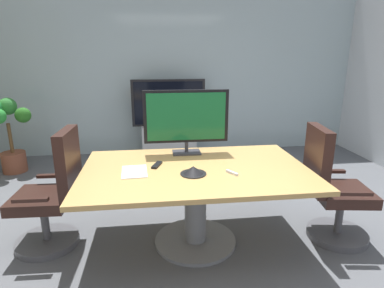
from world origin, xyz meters
name	(u,v)px	position (x,y,z in m)	size (l,w,h in m)	color
ground_plane	(205,240)	(0.00, 0.00, 0.00)	(7.27, 7.27, 0.00)	#515459
wall_back_glass_partition	(178,68)	(0.00, 2.96, 1.47)	(6.27, 0.10, 2.95)	#9EB2B7
conference_table	(195,187)	(-0.10, -0.01, 0.56)	(1.98, 1.24, 0.74)	#B2894C
office_chair_left	(53,199)	(-1.37, 0.12, 0.46)	(0.60, 0.58, 1.09)	#4C4C51
office_chair_right	(332,194)	(1.18, -0.09, 0.46)	(0.62, 0.60, 1.09)	#4C4C51
tv_monitor	(186,118)	(-0.13, 0.44, 1.10)	(0.84, 0.18, 0.64)	#333338
wall_display_unit	(169,131)	(-0.19, 2.60, 0.44)	(1.20, 0.36, 1.31)	#B7BABC
potted_plant	(8,131)	(-2.55, 2.17, 0.62)	(0.63, 0.53, 1.09)	brown
conference_phone	(193,171)	(-0.14, -0.15, 0.77)	(0.22, 0.22, 0.07)	black
remote_control	(157,165)	(-0.43, 0.09, 0.75)	(0.05, 0.17, 0.02)	black
whiteboard_marker	(232,173)	(0.19, -0.18, 0.75)	(0.13, 0.02, 0.02)	silver
paper_notepad	(134,172)	(-0.63, -0.04, 0.74)	(0.21, 0.30, 0.01)	white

